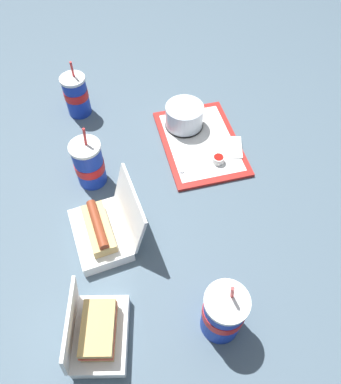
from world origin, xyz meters
name	(u,v)px	position (x,y,z in m)	size (l,w,h in m)	color
ground_plane	(187,211)	(0.00, 0.00, 0.00)	(3.20, 3.20, 0.00)	#4C6070
food_tray	(200,143)	(0.28, -0.06, 0.01)	(0.42, 0.34, 0.01)	red
cake_container	(184,117)	(0.37, -0.01, 0.05)	(0.14, 0.14, 0.08)	black
ketchup_cup	(218,159)	(0.19, -0.11, 0.03)	(0.04, 0.04, 0.02)	white
napkin_stack	(227,147)	(0.25, -0.15, 0.02)	(0.10, 0.10, 0.00)	white
plastic_fork	(181,160)	(0.20, 0.01, 0.02)	(0.11, 0.01, 0.01)	white
clamshell_hotdog_back	(104,230)	(-0.09, 0.24, 0.04)	(0.26, 0.25, 0.18)	white
clamshell_sandwich_left	(97,332)	(-0.37, 0.23, 0.04)	(0.19, 0.14, 0.17)	white
soda_cup_corner	(89,164)	(0.13, 0.30, 0.08)	(0.10, 0.10, 0.22)	#1938B7
soda_cup_back	(76,95)	(0.46, 0.38, 0.08)	(0.09, 0.09, 0.22)	#1938B7
soda_cup_left	(223,313)	(-0.34, -0.07, 0.09)	(0.10, 0.10, 0.23)	#1938B7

